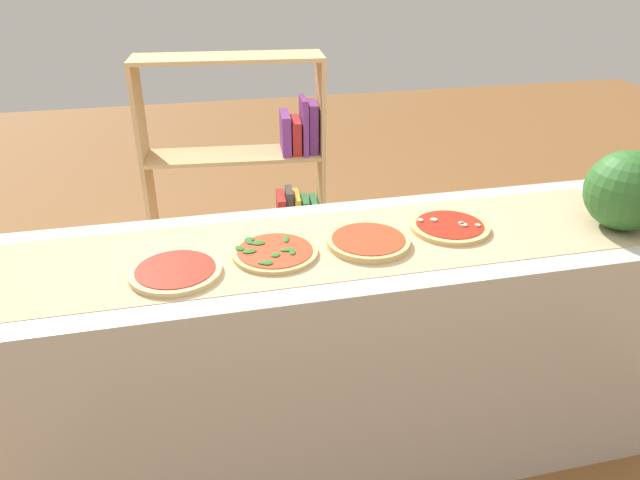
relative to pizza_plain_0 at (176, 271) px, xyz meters
The scene contains 9 objects.
ground_plane 1.06m from the pizza_plain_0, 10.76° to the left, with size 12.00×12.00×0.00m, color brown.
counter 0.68m from the pizza_plain_0, 10.76° to the left, with size 2.53×0.69×0.93m, color beige.
parchment_paper 0.49m from the pizza_plain_0, 10.76° to the left, with size 2.33×0.51×0.00m, color tan.
pizza_plain_0 is the anchor object (origin of this frame).
pizza_spinach_1 0.33m from the pizza_plain_0, 10.12° to the left, with size 0.28×0.28×0.02m.
pizza_plain_2 0.65m from the pizza_plain_0, ahead, with size 0.29×0.29×0.02m.
pizza_mushroom_3 0.97m from the pizza_plain_0, ahead, with size 0.28×0.28×0.03m.
watermelon 1.57m from the pizza_plain_0, ahead, with size 0.28×0.28×0.28m, color #2D6628.
bookshelf 1.22m from the pizza_plain_0, 69.11° to the left, with size 0.88×0.33×1.40m.
Camera 1 is at (-0.41, -1.75, 1.86)m, focal length 33.37 mm.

